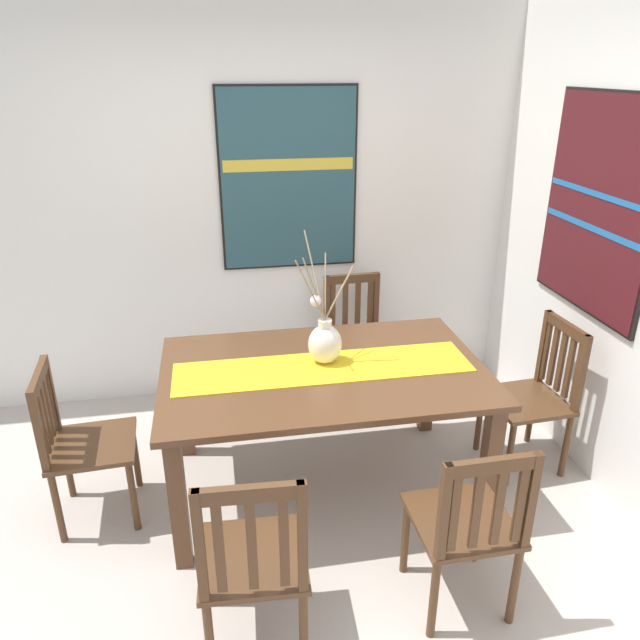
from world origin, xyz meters
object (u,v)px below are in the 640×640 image
(chair_1, at_px, (468,523))
(painting_on_side_wall, at_px, (599,206))
(dining_table, at_px, (323,385))
(centerpiece_vase, at_px, (325,341))
(chair_0, at_px, (537,392))
(chair_2, at_px, (79,441))
(chair_3, at_px, (253,560))
(painting_on_back_wall, at_px, (289,180))
(chair_4, at_px, (356,339))

(chair_1, relative_size, painting_on_side_wall, 0.75)
(dining_table, distance_m, painting_on_side_wall, 1.77)
(centerpiece_vase, bearing_deg, painting_on_side_wall, 3.11)
(centerpiece_vase, distance_m, chair_0, 1.31)
(centerpiece_vase, height_order, chair_2, centerpiece_vase)
(chair_0, bearing_deg, painting_on_side_wall, 26.45)
(centerpiece_vase, relative_size, chair_1, 0.78)
(chair_0, distance_m, chair_3, 1.98)
(chair_0, height_order, chair_1, chair_0)
(centerpiece_vase, relative_size, painting_on_side_wall, 0.58)
(centerpiece_vase, bearing_deg, chair_0, -2.45)
(centerpiece_vase, bearing_deg, chair_1, -66.66)
(chair_1, bearing_deg, painting_on_side_wall, 44.43)
(chair_2, relative_size, chair_3, 0.94)
(painting_on_back_wall, bearing_deg, chair_0, -43.72)
(painting_on_side_wall, bearing_deg, chair_2, -176.79)
(chair_1, xyz_separation_m, chair_2, (-1.71, 0.91, 0.00))
(dining_table, relative_size, chair_2, 1.94)
(centerpiece_vase, distance_m, painting_on_back_wall, 1.33)
(centerpiece_vase, distance_m, chair_4, 1.04)
(centerpiece_vase, xyz_separation_m, chair_3, (-0.47, -1.04, -0.41))
(chair_1, bearing_deg, chair_2, 151.91)
(centerpiece_vase, distance_m, chair_1, 1.16)
(chair_0, distance_m, chair_4, 1.26)
(painting_on_back_wall, bearing_deg, chair_4, -35.42)
(chair_2, bearing_deg, chair_3, -49.83)
(dining_table, relative_size, painting_on_back_wall, 1.43)
(dining_table, distance_m, chair_1, 1.05)
(chair_3, bearing_deg, painting_on_side_wall, 29.31)
(painting_on_side_wall, bearing_deg, centerpiece_vase, -176.89)
(chair_3, xyz_separation_m, painting_on_side_wall, (1.99, 1.12, 1.05))
(chair_0, bearing_deg, chair_1, -131.23)
(chair_2, xyz_separation_m, chair_3, (0.81, -0.96, 0.01))
(chair_2, bearing_deg, painting_on_side_wall, 3.21)
(chair_0, xyz_separation_m, chair_3, (-1.72, -0.98, -0.00))
(chair_3, bearing_deg, chair_4, 65.71)
(chair_0, distance_m, painting_on_side_wall, 1.09)
(painting_on_side_wall, bearing_deg, chair_4, 145.20)
(chair_4, distance_m, painting_on_back_wall, 1.17)
(chair_2, bearing_deg, dining_table, 0.64)
(chair_0, distance_m, chair_2, 2.53)
(chair_0, xyz_separation_m, chair_4, (-0.86, 0.92, -0.01))
(chair_1, bearing_deg, dining_table, 115.56)
(chair_4, bearing_deg, painting_on_side_wall, -34.80)
(chair_4, bearing_deg, chair_2, -150.53)
(dining_table, height_order, chair_0, chair_0)
(chair_3, xyz_separation_m, chair_4, (0.86, 1.91, -0.00))
(chair_0, relative_size, painting_on_back_wall, 0.76)
(centerpiece_vase, xyz_separation_m, painting_on_side_wall, (1.52, 0.08, 0.64))
(chair_2, relative_size, painting_on_side_wall, 0.74)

